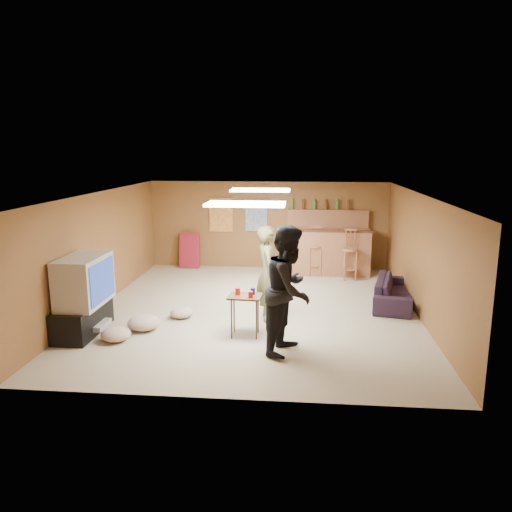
# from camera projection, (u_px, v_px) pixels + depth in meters

# --- Properties ---
(ground) EXTENTS (7.00, 7.00, 0.00)m
(ground) POSITION_uv_depth(u_px,v_px,m) (255.00, 309.00, 9.50)
(ground) COLOR tan
(ground) RESTS_ON ground
(ceiling) EXTENTS (6.00, 7.00, 0.02)m
(ceiling) POSITION_uv_depth(u_px,v_px,m) (255.00, 194.00, 9.04)
(ceiling) COLOR silver
(ceiling) RESTS_ON ground
(wall_back) EXTENTS (6.00, 0.02, 2.20)m
(wall_back) POSITION_uv_depth(u_px,v_px,m) (268.00, 225.00, 12.68)
(wall_back) COLOR brown
(wall_back) RESTS_ON ground
(wall_front) EXTENTS (6.00, 0.02, 2.20)m
(wall_front) POSITION_uv_depth(u_px,v_px,m) (227.00, 313.00, 5.86)
(wall_front) COLOR brown
(wall_front) RESTS_ON ground
(wall_left) EXTENTS (0.02, 7.00, 2.20)m
(wall_left) POSITION_uv_depth(u_px,v_px,m) (99.00, 250.00, 9.54)
(wall_left) COLOR brown
(wall_left) RESTS_ON ground
(wall_right) EXTENTS (0.02, 7.00, 2.20)m
(wall_right) POSITION_uv_depth(u_px,v_px,m) (420.00, 256.00, 9.00)
(wall_right) COLOR brown
(wall_right) RESTS_ON ground
(tv_stand) EXTENTS (0.55, 1.30, 0.50)m
(tv_stand) POSITION_uv_depth(u_px,v_px,m) (83.00, 319.00, 8.23)
(tv_stand) COLOR black
(tv_stand) RESTS_ON ground
(dvd_box) EXTENTS (0.35, 0.50, 0.08)m
(dvd_box) POSITION_uv_depth(u_px,v_px,m) (96.00, 325.00, 8.23)
(dvd_box) COLOR #B2B2B7
(dvd_box) RESTS_ON tv_stand
(tv_body) EXTENTS (0.60, 1.10, 0.80)m
(tv_body) POSITION_uv_depth(u_px,v_px,m) (84.00, 281.00, 8.09)
(tv_body) COLOR #B2B2B7
(tv_body) RESTS_ON tv_stand
(tv_screen) EXTENTS (0.02, 0.95, 0.65)m
(tv_screen) POSITION_uv_depth(u_px,v_px,m) (102.00, 281.00, 8.06)
(tv_screen) COLOR navy
(tv_screen) RESTS_ON tv_body
(bar_counter) EXTENTS (2.00, 0.60, 1.10)m
(bar_counter) POSITION_uv_depth(u_px,v_px,m) (328.00, 252.00, 12.12)
(bar_counter) COLOR #945736
(bar_counter) RESTS_ON ground
(bar_lip) EXTENTS (2.10, 0.12, 0.05)m
(bar_lip) POSITION_uv_depth(u_px,v_px,m) (329.00, 231.00, 11.76)
(bar_lip) COLOR #3C2213
(bar_lip) RESTS_ON bar_counter
(bar_shelf) EXTENTS (2.00, 0.18, 0.05)m
(bar_shelf) POSITION_uv_depth(u_px,v_px,m) (328.00, 211.00, 12.36)
(bar_shelf) COLOR #945736
(bar_shelf) RESTS_ON bar_backing
(bar_backing) EXTENTS (2.00, 0.14, 0.60)m
(bar_backing) POSITION_uv_depth(u_px,v_px,m) (328.00, 223.00, 12.44)
(bar_backing) COLOR #945736
(bar_backing) RESTS_ON bar_counter
(poster_left) EXTENTS (0.60, 0.03, 0.85)m
(poster_left) POSITION_uv_depth(u_px,v_px,m) (221.00, 215.00, 12.69)
(poster_left) COLOR #BF3F26
(poster_left) RESTS_ON wall_back
(poster_right) EXTENTS (0.55, 0.03, 0.80)m
(poster_right) POSITION_uv_depth(u_px,v_px,m) (256.00, 215.00, 12.61)
(poster_right) COLOR #334C99
(poster_right) RESTS_ON wall_back
(folding_chair_stack) EXTENTS (0.50, 0.26, 0.91)m
(folding_chair_stack) POSITION_uv_depth(u_px,v_px,m) (190.00, 250.00, 12.80)
(folding_chair_stack) COLOR maroon
(folding_chair_stack) RESTS_ON ground
(ceiling_panel_front) EXTENTS (1.20, 0.60, 0.04)m
(ceiling_panel_front) POSITION_uv_depth(u_px,v_px,m) (246.00, 204.00, 7.58)
(ceiling_panel_front) COLOR white
(ceiling_panel_front) RESTS_ON ceiling
(ceiling_panel_back) EXTENTS (1.20, 0.60, 0.04)m
(ceiling_panel_back) POSITION_uv_depth(u_px,v_px,m) (261.00, 190.00, 10.21)
(ceiling_panel_back) COLOR white
(ceiling_panel_back) RESTS_ON ceiling
(person_olive) EXTENTS (0.51, 0.68, 1.70)m
(person_olive) POSITION_uv_depth(u_px,v_px,m) (268.00, 273.00, 8.79)
(person_olive) COLOR brown
(person_olive) RESTS_ON ground
(person_black) EXTENTS (0.98, 1.11, 1.92)m
(person_black) POSITION_uv_depth(u_px,v_px,m) (289.00, 290.00, 7.35)
(person_black) COLOR black
(person_black) RESTS_ON ground
(sofa) EXTENTS (1.07, 1.90, 0.52)m
(sofa) POSITION_uv_depth(u_px,v_px,m) (395.00, 292.00, 9.76)
(sofa) COLOR black
(sofa) RESTS_ON ground
(tray_table) EXTENTS (0.55, 0.45, 0.69)m
(tray_table) POSITION_uv_depth(u_px,v_px,m) (245.00, 316.00, 8.09)
(tray_table) COLOR #3C2213
(tray_table) RESTS_ON ground
(cup_red_near) EXTENTS (0.09, 0.09, 0.12)m
(cup_red_near) POSITION_uv_depth(u_px,v_px,m) (238.00, 291.00, 8.05)
(cup_red_near) COLOR red
(cup_red_near) RESTS_ON tray_table
(cup_red_far) EXTENTS (0.08, 0.08, 0.10)m
(cup_red_far) POSITION_uv_depth(u_px,v_px,m) (251.00, 294.00, 7.89)
(cup_red_far) COLOR red
(cup_red_far) RESTS_ON tray_table
(cup_blue) EXTENTS (0.10, 0.10, 0.11)m
(cup_blue) POSITION_uv_depth(u_px,v_px,m) (253.00, 291.00, 8.07)
(cup_blue) COLOR navy
(cup_blue) RESTS_ON tray_table
(bar_stool_left) EXTENTS (0.42, 0.42, 1.30)m
(bar_stool_left) POSITION_uv_depth(u_px,v_px,m) (316.00, 249.00, 11.95)
(bar_stool_left) COLOR #945736
(bar_stool_left) RESTS_ON ground
(bar_stool_right) EXTENTS (0.46, 0.46, 1.27)m
(bar_stool_right) POSITION_uv_depth(u_px,v_px,m) (350.00, 253.00, 11.55)
(bar_stool_right) COLOR #945736
(bar_stool_right) RESTS_ON ground
(cushion_near_tv) EXTENTS (0.69, 0.69, 0.25)m
(cushion_near_tv) POSITION_uv_depth(u_px,v_px,m) (144.00, 323.00, 8.41)
(cushion_near_tv) COLOR tan
(cushion_near_tv) RESTS_ON ground
(cushion_mid) EXTENTS (0.55, 0.55, 0.19)m
(cushion_mid) POSITION_uv_depth(u_px,v_px,m) (182.00, 313.00, 9.02)
(cushion_mid) COLOR tan
(cushion_mid) RESTS_ON ground
(cushion_far) EXTENTS (0.60, 0.60, 0.21)m
(cushion_far) POSITION_uv_depth(u_px,v_px,m) (116.00, 334.00, 7.93)
(cushion_far) COLOR tan
(cushion_far) RESTS_ON ground
(bottle_row) EXTENTS (1.48, 0.08, 0.26)m
(bottle_row) POSITION_uv_depth(u_px,v_px,m) (320.00, 204.00, 12.33)
(bottle_row) COLOR #3F7233
(bottle_row) RESTS_ON bar_shelf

